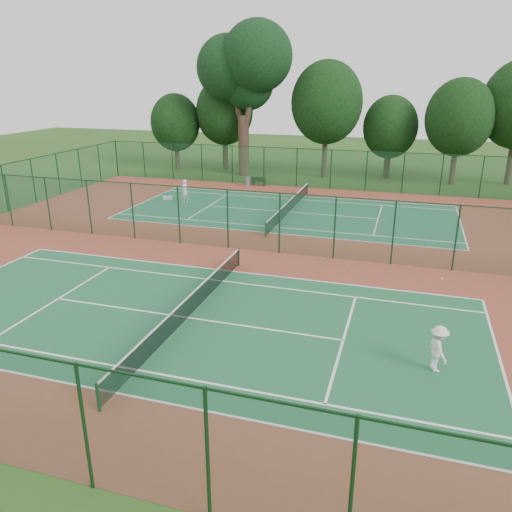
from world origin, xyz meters
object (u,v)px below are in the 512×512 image
Objects in this scene: bench at (259,181)px; kit_bag at (168,198)px; big_tree at (245,67)px; player_far at (185,191)px; trash_bin at (248,181)px; player_near at (438,349)px.

kit_bag is at bearing -129.63° from bench.
big_tree is (2.57, 12.46, 10.19)m from kit_bag.
player_far reaches higher than bench.
big_tree reaches higher than bench.
big_tree reaches higher than trash_bin.
kit_bag is 0.05× the size of big_tree.
trash_bin is 11.44m from big_tree.
player_near is 0.89× the size of player_far.
bench is (-14.65, 27.64, -0.41)m from player_near.
kit_bag is at bearing -101.64° from big_tree.
trash_bin reaches higher than kit_bag.
big_tree is (-1.96, 5.33, 9.93)m from trash_bin.
player_near reaches higher than bench.
kit_bag is at bearing -122.38° from trash_bin.
player_near is at bearing -60.20° from trash_bin.
player_near is 2.21× the size of kit_bag.
player_near is at bearing 65.16° from player_far.
trash_bin is 1.07× the size of kit_bag.
kit_bag is (-4.53, -7.14, -0.26)m from trash_bin.
big_tree is at bearing 60.39° from kit_bag.
bench is (3.62, 8.19, -0.52)m from player_far.
big_tree is (0.71, 13.12, 9.39)m from player_far.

